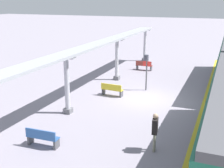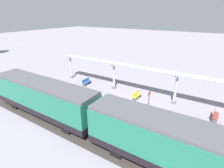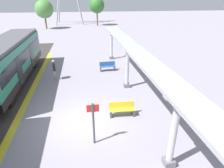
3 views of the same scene
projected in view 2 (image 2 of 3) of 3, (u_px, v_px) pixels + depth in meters
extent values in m
plane|color=gray|center=(129.00, 108.00, 18.38)|extent=(176.00, 176.00, 0.00)
cube|color=gold|center=(110.00, 126.00, 15.45)|extent=(0.41, 30.52, 0.01)
cube|color=#38332D|center=(98.00, 137.00, 14.04)|extent=(3.20, 42.52, 0.01)
cube|color=#217055|center=(179.00, 147.00, 10.30)|extent=(2.60, 11.83, 2.60)
cube|color=black|center=(177.00, 160.00, 10.69)|extent=(2.63, 11.85, 0.55)
cube|color=#515156|center=(183.00, 127.00, 9.76)|extent=(2.39, 11.83, 0.24)
cube|color=black|center=(184.00, 131.00, 11.21)|extent=(0.03, 10.88, 0.84)
cube|color=black|center=(217.00, 149.00, 10.45)|extent=(0.04, 1.10, 2.00)
cube|color=black|center=(154.00, 128.00, 12.40)|extent=(0.04, 1.10, 2.00)
cube|color=black|center=(123.00, 144.00, 12.78)|extent=(2.21, 0.90, 0.64)
cube|color=#217055|center=(43.00, 97.00, 16.44)|extent=(2.60, 11.83, 2.60)
cube|color=black|center=(45.00, 106.00, 16.83)|extent=(2.63, 11.85, 0.55)
cube|color=#515156|center=(41.00, 83.00, 15.90)|extent=(2.39, 11.83, 0.24)
cube|color=black|center=(54.00, 89.00, 17.35)|extent=(0.03, 10.88, 0.84)
cube|color=black|center=(69.00, 99.00, 16.59)|extent=(0.04, 1.10, 2.00)
cube|color=black|center=(42.00, 90.00, 18.54)|extent=(0.04, 1.10, 2.00)
cube|color=black|center=(23.00, 102.00, 18.93)|extent=(2.21, 0.90, 0.64)
cube|color=black|center=(74.00, 124.00, 15.19)|extent=(2.21, 0.90, 0.64)
cube|color=slate|center=(174.00, 102.00, 19.21)|extent=(0.44, 0.44, 0.30)
cylinder|color=#BABAC1|center=(176.00, 89.00, 18.59)|extent=(0.28, 0.28, 2.92)
cube|color=#BABAC1|center=(178.00, 76.00, 18.02)|extent=(1.10, 0.36, 0.12)
cube|color=slate|center=(114.00, 87.00, 23.06)|extent=(0.44, 0.44, 0.30)
cylinder|color=#BABAC1|center=(114.00, 76.00, 22.45)|extent=(0.28, 0.28, 2.92)
cube|color=#BABAC1|center=(114.00, 65.00, 21.87)|extent=(1.10, 0.36, 0.12)
cube|color=slate|center=(72.00, 77.00, 26.85)|extent=(0.44, 0.44, 0.30)
cylinder|color=#BABAC1|center=(71.00, 67.00, 26.23)|extent=(0.28, 0.28, 2.92)
cube|color=#BABAC1|center=(70.00, 57.00, 25.65)|extent=(1.10, 0.36, 0.12)
cube|color=#A8AAB2|center=(145.00, 69.00, 19.76)|extent=(1.20, 24.45, 0.16)
cube|color=brown|center=(216.00, 116.00, 16.18)|extent=(1.51, 0.49, 0.04)
cube|color=brown|center=(214.00, 113.00, 16.19)|extent=(1.50, 0.11, 0.40)
cube|color=#4C4C51|center=(216.00, 114.00, 16.78)|extent=(0.11, 0.40, 0.42)
cube|color=#4C4C51|center=(214.00, 121.00, 15.75)|extent=(0.11, 0.40, 0.42)
cube|color=#2E5A9B|center=(87.00, 82.00, 24.08)|extent=(1.52, 0.50, 0.04)
cube|color=#2E5A9B|center=(86.00, 80.00, 24.09)|extent=(1.50, 0.12, 0.40)
cube|color=#4C4C51|center=(90.00, 82.00, 24.71)|extent=(0.12, 0.40, 0.42)
cube|color=#4C4C51|center=(84.00, 85.00, 23.63)|extent=(0.12, 0.40, 0.42)
cube|color=gold|center=(137.00, 96.00, 20.09)|extent=(1.52, 0.53, 0.04)
cube|color=gold|center=(136.00, 93.00, 20.11)|extent=(1.50, 0.15, 0.40)
cube|color=#4C4C51|center=(140.00, 95.00, 20.68)|extent=(0.12, 0.40, 0.42)
cube|color=#4C4C51|center=(134.00, 99.00, 19.68)|extent=(0.12, 0.40, 0.42)
cylinder|color=#4C4C51|center=(149.00, 101.00, 17.42)|extent=(0.10, 0.10, 2.20)
cube|color=red|center=(149.00, 93.00, 17.10)|extent=(0.56, 0.04, 0.36)
cylinder|color=gray|center=(70.00, 97.00, 19.66)|extent=(0.11, 0.11, 0.87)
cylinder|color=gray|center=(69.00, 97.00, 19.72)|extent=(0.11, 0.11, 0.87)
cube|color=black|center=(69.00, 91.00, 19.40)|extent=(0.30, 0.53, 0.65)
sphere|color=tan|center=(69.00, 88.00, 19.24)|extent=(0.23, 0.23, 0.23)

